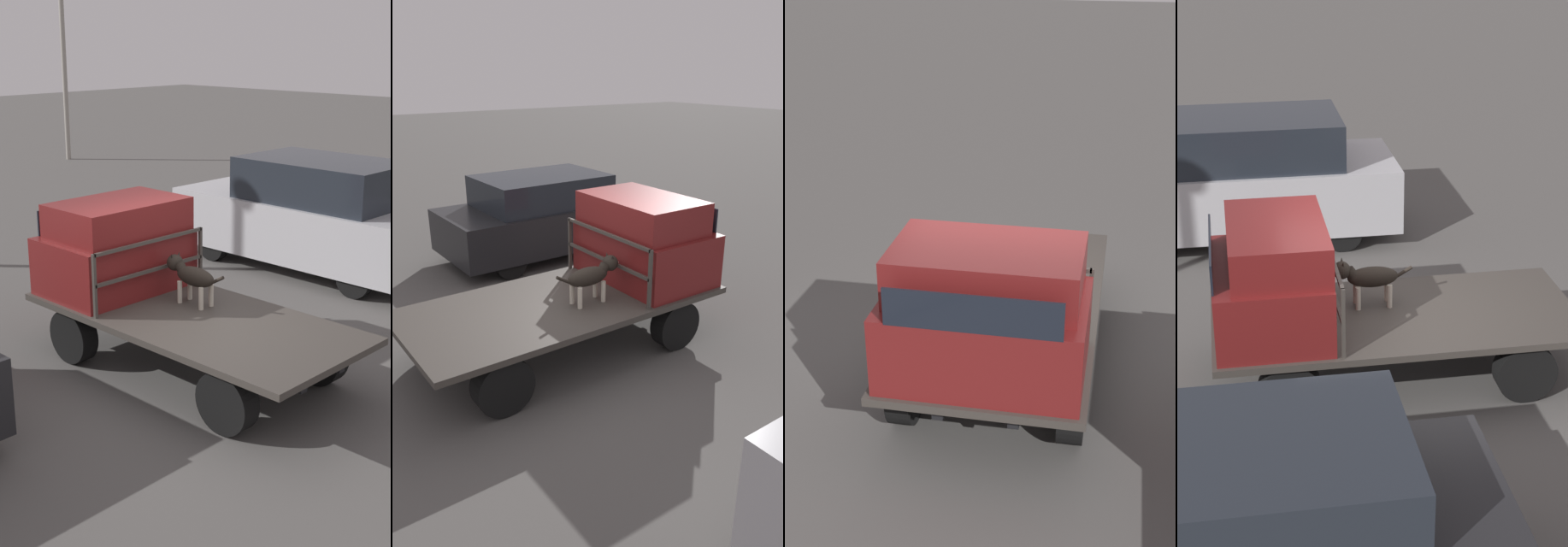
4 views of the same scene
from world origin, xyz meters
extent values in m
plane|color=#514F4C|center=(0.00, 0.00, 0.00)|extent=(80.00, 80.00, 0.00)
cylinder|color=black|center=(1.29, 0.81, 0.34)|extent=(0.69, 0.24, 0.69)
cylinder|color=black|center=(1.29, -0.81, 0.34)|extent=(0.69, 0.24, 0.69)
cylinder|color=black|center=(-1.29, 0.81, 0.34)|extent=(0.69, 0.24, 0.69)
cylinder|color=black|center=(-1.29, -0.81, 0.34)|extent=(0.69, 0.24, 0.69)
cube|color=black|center=(0.00, 0.34, 0.58)|extent=(3.84, 0.10, 0.18)
cube|color=black|center=(0.00, -0.34, 0.58)|extent=(3.84, 0.10, 0.18)
cube|color=#3D3833|center=(0.00, 0.00, 0.71)|extent=(4.17, 1.95, 0.08)
cube|color=maroon|center=(1.42, 0.00, 1.12)|extent=(1.24, 1.83, 0.74)
cube|color=maroon|center=(1.32, 0.00, 1.72)|extent=(1.05, 1.68, 0.45)
cube|color=black|center=(2.03, 0.00, 1.65)|extent=(0.02, 1.50, 0.34)
cube|color=#3D3833|center=(0.73, 0.89, 1.14)|extent=(0.04, 0.04, 0.79)
cube|color=#3D3833|center=(0.73, -0.89, 1.14)|extent=(0.04, 0.04, 0.79)
cube|color=#3D3833|center=(0.73, 0.00, 1.52)|extent=(0.04, 1.79, 0.04)
cube|color=#3D3833|center=(0.73, 0.00, 1.14)|extent=(0.04, 1.79, 0.04)
cylinder|color=beige|center=(0.41, -0.19, 0.89)|extent=(0.06, 0.06, 0.28)
cylinder|color=beige|center=(0.41, -0.37, 0.89)|extent=(0.06, 0.06, 0.28)
cylinder|color=beige|center=(0.04, -0.19, 0.89)|extent=(0.06, 0.06, 0.28)
cylinder|color=beige|center=(0.04, -0.37, 0.89)|extent=(0.06, 0.06, 0.28)
ellipsoid|color=black|center=(0.22, -0.28, 1.11)|extent=(0.59, 0.24, 0.24)
sphere|color=beige|center=(0.39, -0.28, 1.07)|extent=(0.11, 0.11, 0.11)
cylinder|color=black|center=(0.47, -0.28, 1.17)|extent=(0.17, 0.13, 0.16)
sphere|color=black|center=(0.58, -0.28, 1.22)|extent=(0.21, 0.21, 0.21)
cone|color=beige|center=(0.67, -0.28, 1.20)|extent=(0.11, 0.11, 0.11)
cone|color=black|center=(0.57, -0.22, 1.30)|extent=(0.06, 0.08, 0.10)
cone|color=black|center=(0.57, -0.34, 1.30)|extent=(0.06, 0.08, 0.10)
cylinder|color=black|center=(-0.12, -0.28, 1.13)|extent=(0.25, 0.04, 0.17)
cylinder|color=black|center=(0.66, 2.76, 0.30)|extent=(0.60, 0.20, 0.60)
cube|color=#1E232B|center=(1.80, 3.55, 1.34)|extent=(2.42, 1.67, 0.58)
cylinder|color=black|center=(0.10, -3.75, 0.30)|extent=(0.60, 0.20, 0.60)
cylinder|color=black|center=(0.10, -5.40, 0.30)|extent=(0.60, 0.20, 0.60)
cube|color=#B7B7BC|center=(1.61, -4.58, 0.75)|extent=(4.88, 1.93, 0.98)
cube|color=#1E232B|center=(1.37, -4.58, 1.59)|extent=(2.68, 1.74, 0.71)
camera|label=1|loc=(-6.00, 6.13, 3.96)|focal=50.00mm
camera|label=2|loc=(-3.42, -5.43, 3.60)|focal=35.00mm
camera|label=3|loc=(7.30, 1.09, 4.56)|focal=50.00mm
camera|label=4|loc=(1.83, 9.14, 5.46)|focal=60.00mm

